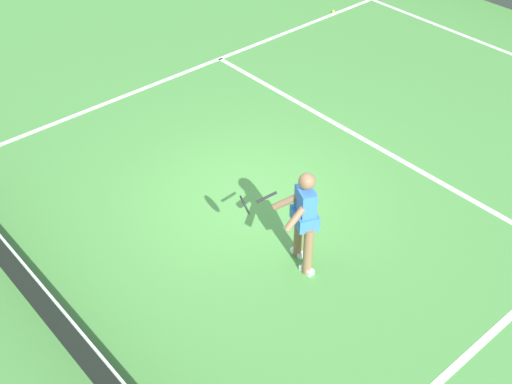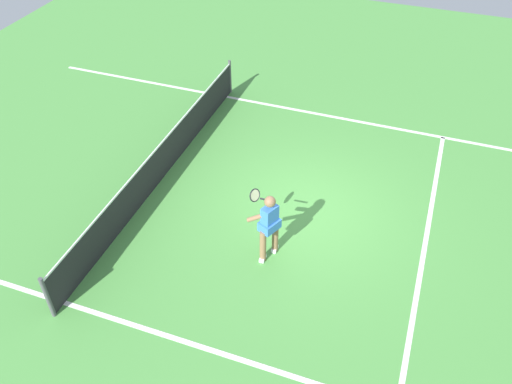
# 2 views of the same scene
# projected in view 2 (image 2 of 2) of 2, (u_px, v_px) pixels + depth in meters

# --- Properties ---
(ground_plane) EXTENTS (25.94, 25.94, 0.00)m
(ground_plane) POSITION_uv_depth(u_px,v_px,m) (306.00, 211.00, 11.93)
(ground_plane) COLOR #4C9342
(service_line_marking) EXTENTS (7.98, 0.10, 0.01)m
(service_line_marking) POSITION_uv_depth(u_px,v_px,m) (426.00, 239.00, 11.24)
(service_line_marking) COLOR white
(service_line_marking) RESTS_ON ground
(sideline_left_marking) EXTENTS (0.10, 17.95, 0.01)m
(sideline_left_marking) POSITION_uv_depth(u_px,v_px,m) (241.00, 360.00, 9.06)
(sideline_left_marking) COLOR white
(sideline_left_marking) RESTS_ON ground
(sideline_right_marking) EXTENTS (0.10, 17.95, 0.01)m
(sideline_right_marking) POSITION_uv_depth(u_px,v_px,m) (345.00, 119.00, 14.79)
(sideline_right_marking) COLOR white
(sideline_right_marking) RESTS_ON ground
(court_net) EXTENTS (8.66, 0.08, 1.01)m
(court_net) POSITION_uv_depth(u_px,v_px,m) (161.00, 161.00, 12.54)
(court_net) COLOR #4C4C51
(court_net) RESTS_ON ground
(tennis_player) EXTENTS (1.02, 0.84, 1.55)m
(tennis_player) POSITION_uv_depth(u_px,v_px,m) (269.00, 224.00, 10.38)
(tennis_player) COLOR #8C6647
(tennis_player) RESTS_ON ground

